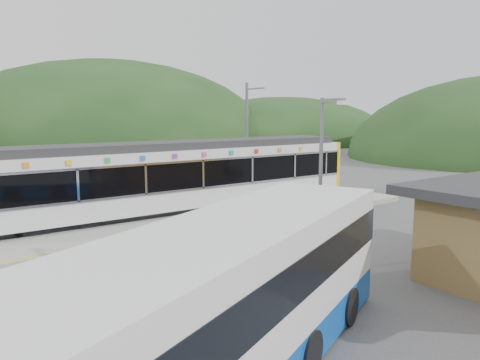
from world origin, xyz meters
TOP-DOWN VIEW (x-y plane):
  - ground at (0.00, 0.00)m, footprint 120.00×120.00m
  - hills at (6.19, 5.29)m, footprint 146.00×149.00m
  - platform at (0.00, 3.30)m, footprint 26.00×3.20m
  - yellow_line at (0.00, 2.00)m, footprint 26.00×0.10m
  - train at (0.79, 6.00)m, footprint 20.44×3.01m
  - catenary_mast_east at (7.00, 8.56)m, footprint 0.18×1.80m
  - bus at (-6.06, -7.89)m, footprint 11.55×7.07m
  - lamp_post at (0.27, -4.36)m, footprint 0.35×1.00m

SIDE VIEW (x-z plane):
  - ground at x=0.00m, z-range 0.00..0.00m
  - hills at x=6.19m, z-range -13.00..13.00m
  - platform at x=0.00m, z-range 0.00..0.30m
  - yellow_line at x=0.00m, z-range 0.30..0.31m
  - bus at x=-6.06m, z-range -0.06..3.07m
  - train at x=0.79m, z-range 0.19..3.93m
  - lamp_post at x=0.27m, z-range 0.56..6.18m
  - catenary_mast_east at x=7.00m, z-range 0.15..7.15m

